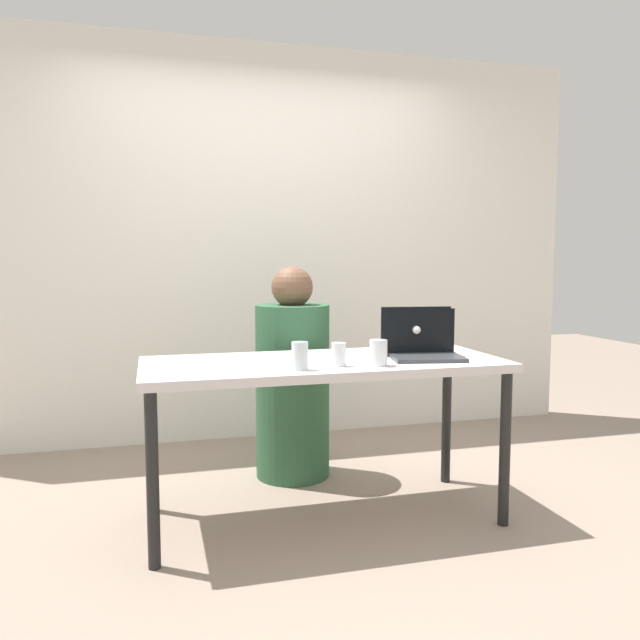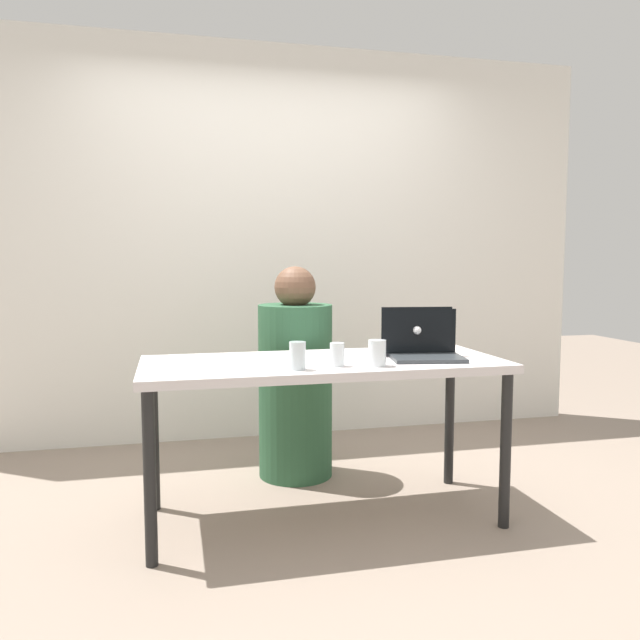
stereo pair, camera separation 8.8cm
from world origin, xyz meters
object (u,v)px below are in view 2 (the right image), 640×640
object	(u,v)px
laptop_front_right	(425,348)
person_at_center	(295,384)
water_glass_left	(298,358)
water_glass_center	(337,356)
laptop_back_right	(412,344)
water_glass_right	(377,355)

from	to	relation	value
laptop_front_right	person_at_center	bearing A→B (deg)	135.65
water_glass_left	water_glass_center	world-z (taller)	water_glass_left
laptop_back_right	person_at_center	bearing A→B (deg)	-40.07
person_at_center	water_glass_center	xyz separation A→B (m)	(0.03, -0.79, 0.27)
laptop_back_right	water_glass_left	xyz separation A→B (m)	(-0.64, -0.30, -0.00)
person_at_center	laptop_front_right	xyz separation A→B (m)	(0.49, -0.68, 0.28)
laptop_back_right	laptop_front_right	distance (m)	0.15
laptop_back_right	water_glass_left	size ratio (longest dim) A/B	3.13
laptop_back_right	water_glass_center	world-z (taller)	laptop_back_right
laptop_front_right	water_glass_right	bearing A→B (deg)	-143.38
laptop_back_right	water_glass_left	world-z (taller)	laptop_back_right
person_at_center	water_glass_left	world-z (taller)	person_at_center
person_at_center	laptop_front_right	bearing A→B (deg)	121.28
laptop_back_right	water_glass_right	bearing A→B (deg)	54.06
water_glass_right	water_glass_left	distance (m)	0.36
laptop_front_right	water_glass_left	world-z (taller)	laptop_front_right
water_glass_left	water_glass_center	distance (m)	0.19
person_at_center	laptop_front_right	distance (m)	0.88
water_glass_right	water_glass_center	world-z (taller)	water_glass_right
laptop_back_right	water_glass_center	bearing A→B (deg)	37.45
water_glass_center	laptop_front_right	bearing A→B (deg)	13.05
water_glass_center	water_glass_right	bearing A→B (deg)	-12.06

